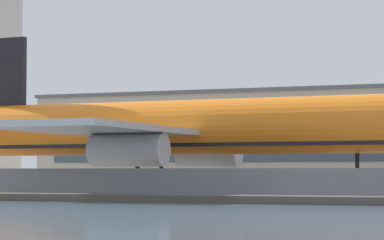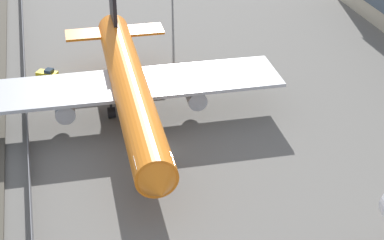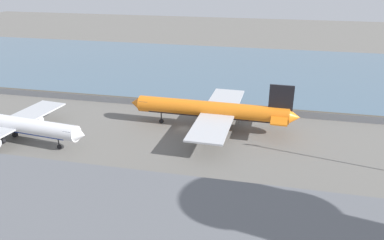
# 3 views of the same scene
# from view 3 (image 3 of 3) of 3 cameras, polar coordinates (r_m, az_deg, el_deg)

# --- Properties ---
(ground_plane) EXTENTS (500.00, 500.00, 0.00)m
(ground_plane) POSITION_cam_3_polar(r_m,az_deg,el_deg) (108.91, -1.22, -1.34)
(ground_plane) COLOR #66635E
(waterfront_lagoon) EXTENTS (320.00, 98.00, 0.01)m
(waterfront_lagoon) POSITION_cam_3_polar(r_m,az_deg,el_deg) (175.01, 4.36, 7.90)
(waterfront_lagoon) COLOR slate
(waterfront_lagoon) RESTS_ON ground
(shoreline_seawall) EXTENTS (320.00, 3.00, 0.50)m
(shoreline_seawall) POSITION_cam_3_polar(r_m,az_deg,el_deg) (127.37, 0.97, 2.41)
(shoreline_seawall) COLOR #474238
(shoreline_seawall) RESTS_ON ground
(perimeter_fence) EXTENTS (280.00, 0.10, 2.22)m
(perimeter_fence) POSITION_cam_3_polar(r_m,az_deg,el_deg) (122.94, 0.54, 2.09)
(perimeter_fence) COLOR slate
(perimeter_fence) RESTS_ON ground
(cargo_jet_orange) EXTENTS (49.28, 42.01, 14.67)m
(cargo_jet_orange) POSITION_cam_3_polar(r_m,az_deg,el_deg) (107.17, 3.32, 1.46)
(cargo_jet_orange) COLOR orange
(cargo_jet_orange) RESTS_ON ground
(passenger_jet_white) EXTENTS (44.02, 38.06, 12.86)m
(passenger_jet_white) POSITION_cam_3_polar(r_m,az_deg,el_deg) (110.34, -25.71, -0.60)
(passenger_jet_white) COLOR white
(passenger_jet_white) RESTS_ON ground
(baggage_tug) EXTENTS (3.02, 3.57, 1.80)m
(baggage_tug) POSITION_cam_3_polar(r_m,az_deg,el_deg) (117.57, 12.15, 0.42)
(baggage_tug) COLOR yellow
(baggage_tug) RESTS_ON ground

